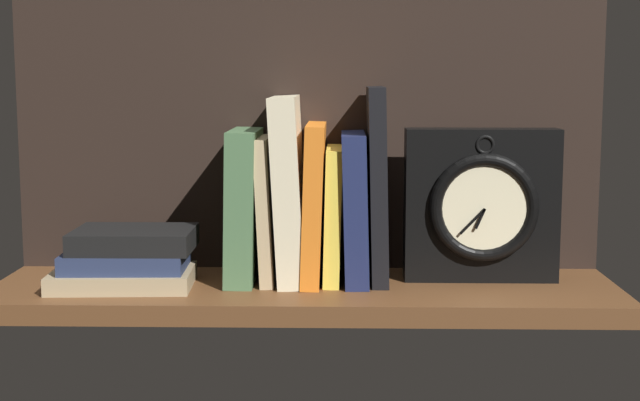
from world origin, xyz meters
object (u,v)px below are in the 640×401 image
book_tan_shortstories (267,209)px  book_black_skeptic (377,185)px  book_navy_bierce (355,207)px  book_cream_twain (289,189)px  book_yellow_seinlanguage (333,214)px  book_stack_side (128,259)px  book_green_romantic (244,205)px  framed_clock (481,205)px  book_orange_pandolfini (314,203)px

book_tan_shortstories → book_black_skeptic: (14.14, 0.00, 3.17)cm
book_navy_bierce → book_cream_twain: bearing=180.0°
book_yellow_seinlanguage → book_stack_side: size_ratio=0.96×
book_tan_shortstories → book_stack_side: size_ratio=1.03×
book_green_romantic → framed_clock: size_ratio=0.99×
book_navy_bierce → book_yellow_seinlanguage: bearing=180.0°
book_black_skeptic → book_green_romantic: bearing=-180.0°
book_cream_twain → book_yellow_seinlanguage: 6.52cm
book_navy_bierce → book_tan_shortstories: bearing=180.0°
book_cream_twain → book_black_skeptic: book_black_skeptic is taller
book_stack_side → book_orange_pandolfini: bearing=10.2°
book_tan_shortstories → book_stack_side: bearing=-166.4°
book_tan_shortstories → book_cream_twain: size_ratio=0.78×
book_green_romantic → framed_clock: 30.41cm
book_navy_bierce → book_black_skeptic: 4.08cm
book_tan_shortstories → book_yellow_seinlanguage: 8.53cm
book_tan_shortstories → book_yellow_seinlanguage: size_ratio=1.08×
book_yellow_seinlanguage → book_navy_bierce: size_ratio=0.90×
book_yellow_seinlanguage → book_navy_bierce: 2.94cm
book_navy_bierce → book_stack_side: bearing=-171.7°
book_orange_pandolfini → book_stack_side: 24.44cm
book_green_romantic → book_yellow_seinlanguage: size_ratio=1.13×
book_navy_bierce → book_black_skeptic: bearing=0.0°
framed_clock → book_yellow_seinlanguage: bearing=-179.9°
book_tan_shortstories → book_orange_pandolfini: 6.06cm
book_yellow_seinlanguage → framed_clock: 18.99cm
book_orange_pandolfini → book_yellow_seinlanguage: size_ratio=1.17×
book_navy_bierce → book_black_skeptic: size_ratio=0.76×
book_cream_twain → book_orange_pandolfini: (3.16, 0.00, -1.75)cm
book_cream_twain → book_orange_pandolfini: 3.61cm
book_black_skeptic → book_yellow_seinlanguage: bearing=-180.0°
book_tan_shortstories → book_yellow_seinlanguage: bearing=-0.0°
book_black_skeptic → framed_clock: bearing=0.1°
book_orange_pandolfini → book_black_skeptic: 8.47cm
book_cream_twain → book_stack_side: size_ratio=1.32×
book_green_romantic → framed_clock: framed_clock is taller
book_orange_pandolfini → book_yellow_seinlanguage: (2.49, 0.00, -1.49)cm
book_tan_shortstories → book_navy_bierce: book_navy_bierce is taller
book_tan_shortstories → book_orange_pandolfini: book_orange_pandolfini is taller
book_navy_bierce → book_stack_side: 29.38cm
book_cream_twain → book_navy_bierce: book_cream_twain is taller
framed_clock → book_orange_pandolfini: bearing=-179.9°
book_orange_pandolfini → book_yellow_seinlanguage: book_orange_pandolfini is taller
book_tan_shortstories → book_stack_side: 18.58cm
book_navy_bierce → book_stack_side: book_navy_bierce is taller
book_green_romantic → book_yellow_seinlanguage: (11.45, 0.00, -1.11)cm
book_green_romantic → book_orange_pandolfini: bearing=0.0°
book_orange_pandolfini → book_stack_side: (-23.16, -4.16, -6.62)cm
book_cream_twain → book_green_romantic: bearing=180.0°
book_green_romantic → book_black_skeptic: bearing=0.0°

